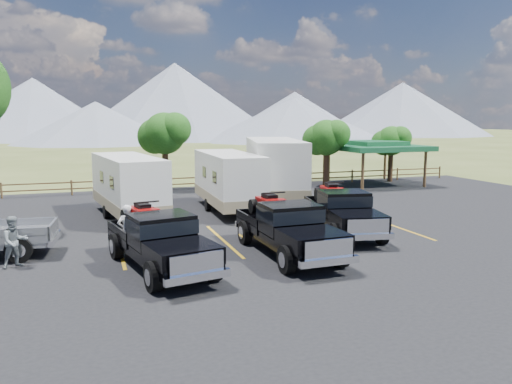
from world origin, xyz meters
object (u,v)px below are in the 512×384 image
object	(u,v)px
trailer_right	(274,170)
person_a	(127,231)
pavilion	(375,147)
rig_right	(342,210)
trailer_center	(228,181)
person_b	(15,242)
rig_center	(287,227)
trailer_left	(128,186)
rig_left	(159,239)

from	to	relation	value
trailer_right	person_a	world-z (taller)	trailer_right
pavilion	trailer_right	distance (m)	11.13
rig_right	trailer_center	distance (m)	7.20
person_a	person_b	world-z (taller)	person_a
rig_center	trailer_left	distance (m)	9.85
trailer_left	trailer_right	size ratio (longest dim) A/B	0.84
rig_left	trailer_left	bearing A→B (deg)	80.09
rig_center	person_a	bearing A→B (deg)	162.77
rig_right	trailer_center	world-z (taller)	trailer_center
rig_right	trailer_left	bearing A→B (deg)	153.27
trailer_center	trailer_left	bearing A→B (deg)	-176.63
pavilion	trailer_left	distance (m)	19.51
person_a	person_b	xyz separation A→B (m)	(-3.56, -0.17, -0.07)
rig_center	trailer_left	size ratio (longest dim) A/B	0.72
rig_left	rig_center	xyz separation A→B (m)	(4.56, 0.27, 0.02)
trailer_left	pavilion	bearing A→B (deg)	12.71
rig_right	rig_center	bearing A→B (deg)	-135.74
pavilion	rig_left	distance (m)	23.99
rig_center	person_b	size ratio (longest dim) A/B	3.69
pavilion	rig_right	xyz separation A→B (m)	(-9.89, -13.28, -1.77)
person_a	pavilion	bearing A→B (deg)	-157.86
rig_left	person_a	size ratio (longest dim) A/B	3.43
trailer_center	person_a	world-z (taller)	trailer_center
pavilion	person_a	size ratio (longest dim) A/B	3.36
rig_left	rig_right	distance (m)	8.42
rig_left	person_a	bearing A→B (deg)	104.52
person_b	rig_center	bearing A→B (deg)	-33.99
rig_left	trailer_left	world-z (taller)	trailer_left
person_b	person_a	bearing A→B (deg)	-22.75
trailer_center	person_b	bearing A→B (deg)	-140.04
rig_right	person_b	bearing A→B (deg)	-165.17
rig_left	rig_center	distance (m)	4.57
trailer_right	pavilion	bearing A→B (deg)	41.37
rig_right	trailer_left	size ratio (longest dim) A/B	0.73
person_a	person_b	size ratio (longest dim) A/B	1.09
rig_left	trailer_left	xyz separation A→B (m)	(-0.25, 8.84, 0.60)
pavilion	person_b	distance (m)	26.57
pavilion	trailer_left	size ratio (longest dim) A/B	0.71
person_a	rig_left	bearing A→B (deg)	101.34
pavilion	person_b	xyz separation A→B (m)	(-22.35, -14.25, -1.90)
person_a	trailer_center	bearing A→B (deg)	-143.03
rig_center	trailer_right	xyz separation A→B (m)	(3.51, 10.48, 0.89)
person_b	trailer_right	bearing A→B (deg)	10.71
trailer_right	person_b	xyz separation A→B (m)	(-12.51, -9.13, -1.04)
trailer_right	person_a	xyz separation A→B (m)	(-8.94, -8.96, -0.97)
rig_center	person_b	distance (m)	9.10
pavilion	trailer_right	world-z (taller)	trailer_right
rig_right	rig_left	bearing A→B (deg)	-151.72
trailer_right	person_b	size ratio (longest dim) A/B	6.13
rig_center	person_a	size ratio (longest dim) A/B	3.39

